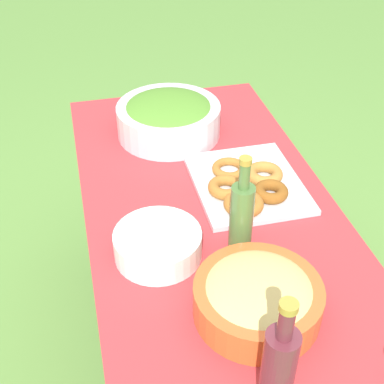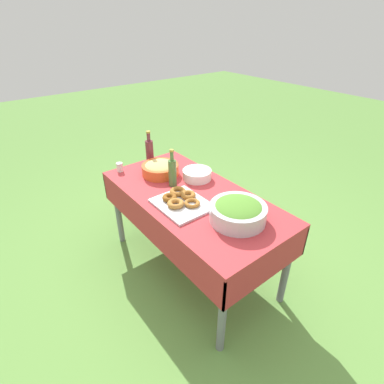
# 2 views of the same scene
# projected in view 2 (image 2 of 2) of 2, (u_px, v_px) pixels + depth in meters

# --- Properties ---
(ground_plane) EXTENTS (14.00, 14.00, 0.00)m
(ground_plane) POSITION_uv_depth(u_px,v_px,m) (192.00, 266.00, 2.49)
(ground_plane) COLOR #609342
(picnic_table) EXTENTS (1.45, 0.72, 0.70)m
(picnic_table) POSITION_uv_depth(u_px,v_px,m) (192.00, 206.00, 2.18)
(picnic_table) COLOR #B73338
(picnic_table) RESTS_ON ground_plane
(salad_bowl) EXTENTS (0.35, 0.35, 0.13)m
(salad_bowl) POSITION_uv_depth(u_px,v_px,m) (238.00, 211.00, 1.84)
(salad_bowl) COLOR silver
(salad_bowl) RESTS_ON picnic_table
(pasta_bowl) EXTENTS (0.29, 0.29, 0.10)m
(pasta_bowl) POSITION_uv_depth(u_px,v_px,m) (160.00, 168.00, 2.38)
(pasta_bowl) COLOR #E05B28
(pasta_bowl) RESTS_ON picnic_table
(donut_platter) EXTENTS (0.38, 0.31, 0.05)m
(donut_platter) POSITION_uv_depth(u_px,v_px,m) (181.00, 201.00, 2.03)
(donut_platter) COLOR silver
(donut_platter) RESTS_ON picnic_table
(plate_stack) EXTENTS (0.23, 0.23, 0.07)m
(plate_stack) POSITION_uv_depth(u_px,v_px,m) (197.00, 174.00, 2.33)
(plate_stack) COLOR white
(plate_stack) RESTS_ON picnic_table
(olive_oil_bottle) EXTENTS (0.06, 0.06, 0.29)m
(olive_oil_bottle) POSITION_uv_depth(u_px,v_px,m) (172.00, 172.00, 2.20)
(olive_oil_bottle) COLOR #4C7238
(olive_oil_bottle) RESTS_ON picnic_table
(wine_bottle) EXTENTS (0.07, 0.07, 0.29)m
(wine_bottle) POSITION_uv_depth(u_px,v_px,m) (150.00, 151.00, 2.52)
(wine_bottle) COLOR maroon
(wine_bottle) RESTS_ON picnic_table
(salt_shaker) EXTENTS (0.05, 0.05, 0.07)m
(salt_shaker) POSITION_uv_depth(u_px,v_px,m) (120.00, 167.00, 2.43)
(salt_shaker) COLOR white
(salt_shaker) RESTS_ON picnic_table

